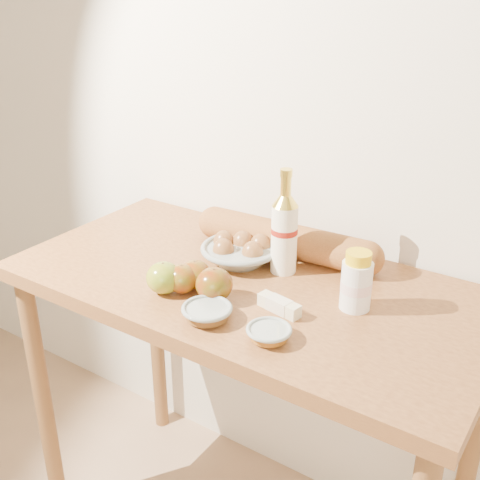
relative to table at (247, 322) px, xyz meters
name	(u,v)px	position (x,y,z in m)	size (l,w,h in m)	color
back_wall	(316,96)	(0.00, 0.33, 0.52)	(3.50, 0.02, 2.60)	silver
table	(247,322)	(0.00, 0.00, 0.00)	(1.20, 0.60, 0.90)	#9F6433
bourbon_bottle	(284,231)	(0.05, 0.09, 0.23)	(0.08, 0.08, 0.27)	white
cream_bottle	(356,283)	(0.28, 0.02, 0.19)	(0.08, 0.08, 0.14)	white
egg_bowl	(240,251)	(-0.07, 0.08, 0.15)	(0.26, 0.26, 0.07)	gray
baguette	(286,239)	(0.01, 0.18, 0.17)	(0.55, 0.12, 0.09)	#A86933
apple_yellowgreen	(164,278)	(-0.13, -0.16, 0.16)	(0.10, 0.10, 0.08)	#A48D20
apple_redgreen_front	(182,279)	(-0.10, -0.13, 0.16)	(0.09, 0.09, 0.07)	#9A0908
apple_redgreen_right	(214,284)	(-0.01, -0.12, 0.16)	(0.10, 0.10, 0.08)	#8D0709
sugar_bowl	(207,312)	(0.03, -0.20, 0.14)	(0.14, 0.14, 0.03)	#8C9994
syrup_bowl	(269,333)	(0.18, -0.19, 0.14)	(0.11, 0.11, 0.03)	#97A59F
butter_stick	(279,305)	(0.14, -0.08, 0.14)	(0.11, 0.05, 0.03)	beige
apple_extra	(195,274)	(-0.08, -0.10, 0.16)	(0.09, 0.09, 0.07)	#9A0908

